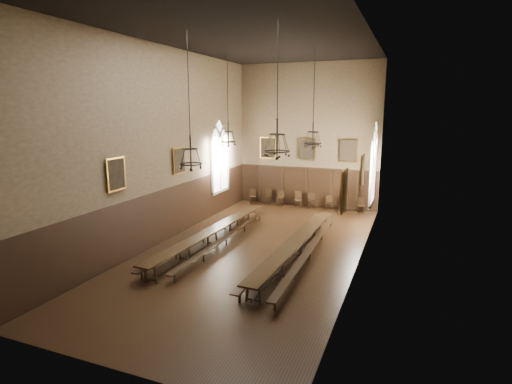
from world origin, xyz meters
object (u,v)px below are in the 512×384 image
Objects in this scene: table_left at (212,237)px; chandelier_front_right at (277,143)px; bench_right_inner at (286,247)px; chair_7 at (361,208)px; chair_2 at (280,201)px; chair_3 at (298,202)px; chair_6 at (343,206)px; bench_right_outer at (310,250)px; chair_1 at (268,199)px; bench_left_outer at (203,237)px; chandelier_back_right at (313,137)px; chair_0 at (253,199)px; table_right at (296,249)px; chair_4 at (311,204)px; chair_5 at (329,205)px; chandelier_back_left at (228,135)px; chandelier_front_left at (191,156)px; bench_left_inner at (226,239)px.

chandelier_front_right is (3.99, -2.69, 4.65)m from table_left.
bench_right_inner is 11.43× the size of chair_7.
bench_right_inner is 8.97m from chair_2.
chair_6 is at bearing -18.57° from chair_3.
chair_6 is at bearing 61.96° from table_left.
bench_right_outer is 9.90m from chair_1.
chair_3 is (2.09, -0.02, -0.01)m from chair_1.
chandelier_back_right is (4.63, 2.01, 4.67)m from bench_left_outer.
chair_0 is 7.11m from chair_7.
chandelier_front_right is at bearing -90.75° from chandelier_back_right.
chair_7 reaches higher than bench_right_inner.
bench_right_outer is (1.10, -0.03, 0.00)m from bench_right_inner.
table_right is 8.83m from chair_4.
chair_0 is 5.12m from chair_5.
chandelier_back_right is (4.29, -0.16, 0.04)m from chandelier_back_left.
chandelier_front_left is (-3.72, -4.42, -0.55)m from chandelier_back_right.
table_right is at bearing -155.52° from bench_right_outer.
chair_1 is 0.22× the size of chandelier_back_left.
chair_1 reaches higher than chair_3.
chair_6 reaches higher than chair_1.
chair_0 is 0.21× the size of chandelier_front_right.
chair_5 is at bearing 88.98° from bench_right_inner.
bench_left_outer is at bearing -105.12° from chair_2.
bench_right_inner is at bearing 178.56° from bench_right_outer.
bench_left_inner is 2.90m from bench_right_inner.
chair_7 reaches higher than table_left.
chair_6 is at bearing 87.06° from chandelier_front_right.
chair_7 is at bearing 83.00° from bench_right_outer.
chandelier_back_right reaches higher than bench_right_inner.
bench_right_inner reaches higher than bench_left_inner.
chandelier_back_left is (0.19, -6.35, 4.61)m from chair_1.
chair_6 is at bearing 58.59° from bench_left_outer.
chandelier_back_right reaches higher than bench_left_inner.
chair_1 reaches higher than bench_left_inner.
bench_left_inner is 6.14m from chandelier_back_right.
chandelier_back_right reaches higher than chair_5.
bench_right_inner is 8.48m from chair_6.
table_left is 2.18× the size of chandelier_back_left.
table_right is at bearing -91.07° from chandelier_back_right.
chandelier_front_left and chandelier_front_right have the same top height.
chair_6 is (6.06, -0.05, 0.03)m from chair_0.
table_left is at bearing -157.47° from bench_left_inner.
chandelier_front_left is (-4.23, -10.83, 4.10)m from chair_6.
chair_0 is 0.89× the size of chair_6.
chair_0 is at bearing 125.57° from bench_right_outer.
chandelier_back_right is at bearing 88.93° from table_right.
chair_5 is 8.76m from chandelier_back_left.
chair_6 is (2.01, -0.01, 0.01)m from chair_4.
chair_0 reaches higher than bench_left_outer.
chandelier_back_right is at bearing 89.25° from chandelier_front_right.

